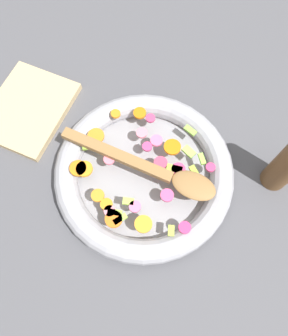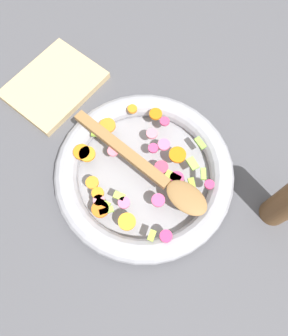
{
  "view_description": "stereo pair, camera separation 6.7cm",
  "coord_description": "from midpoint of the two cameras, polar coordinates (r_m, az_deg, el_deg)",
  "views": [
    {
      "loc": [
        -0.22,
        -0.1,
        0.67
      ],
      "look_at": [
        0.0,
        0.0,
        0.05
      ],
      "focal_mm": 35.0,
      "sensor_mm": 36.0,
      "label": 1
    },
    {
      "loc": [
        -0.19,
        -0.15,
        0.67
      ],
      "look_at": [
        0.0,
        0.0,
        0.05
      ],
      "focal_mm": 35.0,
      "sensor_mm": 36.0,
      "label": 2
    }
  ],
  "objects": [
    {
      "name": "ground_plane",
      "position": [
        0.71,
        2.65,
        -1.81
      ],
      "size": [
        4.0,
        4.0,
        0.0
      ],
      "primitive_type": "plane",
      "color": "#4C4C51"
    },
    {
      "name": "skillet",
      "position": [
        0.69,
        2.73,
        -1.2
      ],
      "size": [
        0.38,
        0.38,
        0.05
      ],
      "color": "gray",
      "rests_on": "ground_plane"
    },
    {
      "name": "chopped_vegetables",
      "position": [
        0.66,
        1.4,
        -0.43
      ],
      "size": [
        0.27,
        0.28,
        0.01
      ],
      "color": "orange",
      "rests_on": "skillet"
    },
    {
      "name": "wooden_spoon",
      "position": [
        0.65,
        4.25,
        -1.01
      ],
      "size": [
        0.06,
        0.33,
        0.01
      ],
      "color": "olive",
      "rests_on": "chopped_vegetables"
    },
    {
      "name": "cutting_board",
      "position": [
        0.83,
        -13.14,
        13.64
      ],
      "size": [
        0.21,
        0.17,
        0.02
      ],
      "color": "tan",
      "rests_on": "ground_plane"
    }
  ]
}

